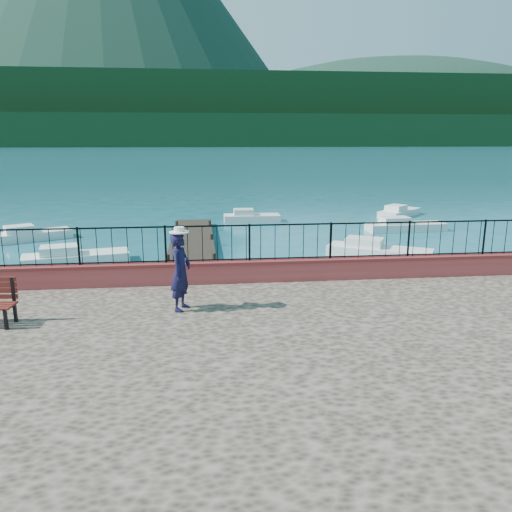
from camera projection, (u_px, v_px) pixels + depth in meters
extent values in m
plane|color=#19596B|center=(282.00, 387.00, 10.20)|extent=(2000.00, 2000.00, 0.00)
cube|color=#B94243|center=(261.00, 270.00, 13.43)|extent=(28.00, 0.46, 0.58)
cube|color=black|center=(261.00, 243.00, 13.25)|extent=(27.00, 0.05, 0.95)
cube|color=#2D231C|center=(192.00, 252.00, 21.55)|extent=(2.00, 16.00, 0.30)
cube|color=black|center=(201.00, 131.00, 298.19)|extent=(900.00, 60.00, 18.00)
cube|color=black|center=(200.00, 113.00, 353.21)|extent=(900.00, 120.00, 44.00)
ellipsoid|color=#142D23|center=(392.00, 142.00, 575.43)|extent=(448.00, 384.00, 180.00)
imported|color=black|center=(181.00, 272.00, 11.04)|extent=(0.62, 0.75, 1.77)
cylinder|color=white|center=(179.00, 230.00, 10.83)|extent=(0.44, 0.44, 0.12)
cube|color=white|center=(76.00, 254.00, 20.15)|extent=(4.29, 2.19, 0.80)
cube|color=white|center=(379.00, 248.00, 21.27)|extent=(4.42, 3.28, 0.80)
cube|color=silver|center=(406.00, 224.00, 27.28)|extent=(4.36, 1.54, 0.80)
cube|color=silver|center=(32.00, 232.00, 24.83)|extent=(3.85, 2.87, 0.80)
cube|color=silver|center=(252.00, 215.00, 30.27)|extent=(3.39, 1.35, 0.80)
cube|color=white|center=(400.00, 210.00, 32.38)|extent=(3.56, 3.39, 0.80)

